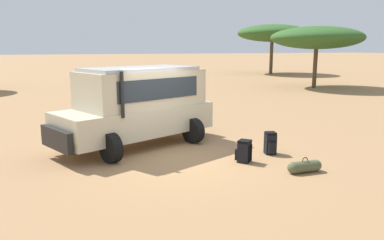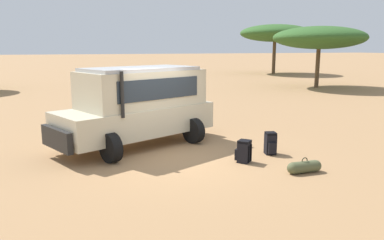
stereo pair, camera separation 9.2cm
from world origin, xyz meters
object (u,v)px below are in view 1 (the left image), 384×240
Objects in this scene: backpack_cluster_center at (244,151)px; duffel_bag_low_black_case at (305,167)px; acacia_tree_centre_back at (272,33)px; backpack_beside_front_wheel at (270,143)px; acacia_tree_left_mid at (317,38)px; safari_vehicle at (139,105)px.

backpack_cluster_center reaches higher than duffel_bag_low_black_case.
duffel_bag_low_black_case is at bearing -121.01° from acacia_tree_centre_back.
backpack_beside_front_wheel is at bearing 86.89° from duffel_bag_low_black_case.
acacia_tree_left_mid is at bearing 46.58° from backpack_cluster_center.
acacia_tree_centre_back is (18.31, 30.47, 4.45)m from duffel_bag_low_black_case.
safari_vehicle is 8.92× the size of backpack_cluster_center.
acacia_tree_left_mid is (16.36, 12.20, 2.43)m from safari_vehicle.
safari_vehicle is 3.67m from backpack_cluster_center.
acacia_tree_centre_back is at bearing 57.64° from backpack_beside_front_wheel.
acacia_tree_left_mid is at bearing 51.00° from duffel_bag_low_black_case.
backpack_cluster_center is 1.63m from duffel_bag_low_black_case.
acacia_tree_left_mid is (13.05, 14.52, 3.41)m from backpack_beside_front_wheel.
safari_vehicle is 0.78× the size of acacia_tree_left_mid.
acacia_tree_centre_back is at bearing 70.04° from acacia_tree_left_mid.
backpack_beside_front_wheel is 19.82m from acacia_tree_left_mid.
acacia_tree_left_mid reaches higher than backpack_beside_front_wheel.
safari_vehicle is at bearing 128.62° from duffel_bag_low_black_case.
acacia_tree_left_mid reaches higher than safari_vehicle.
duffel_bag_low_black_case is (0.99, -1.29, -0.15)m from backpack_cluster_center.
backpack_cluster_center is at bearing -133.42° from acacia_tree_left_mid.
backpack_beside_front_wheel is at bearing -122.36° from acacia_tree_centre_back.
acacia_tree_centre_back reaches higher than safari_vehicle.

